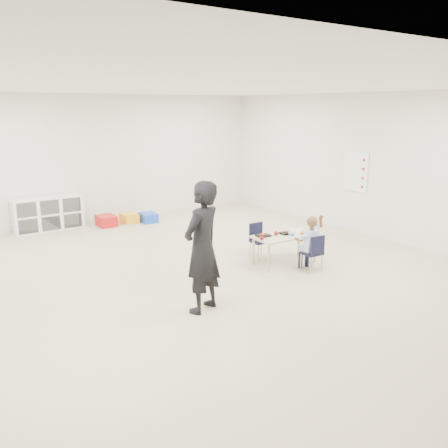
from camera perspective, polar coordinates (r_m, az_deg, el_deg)
room at (r=6.91m, az=-2.26°, el=4.59°), size 9.00×9.02×2.80m
table at (r=7.85m, az=7.30°, el=-3.00°), size 1.10×0.59×0.49m
chair_near at (r=7.58m, az=10.51°, el=-3.40°), size 0.30×0.28×0.59m
chair_far at (r=8.12m, az=4.33°, el=-2.03°), size 0.30×0.28×0.59m
child at (r=7.53m, az=10.56°, el=-2.16°), size 0.41×0.41×0.93m
lunch_tray_near at (r=7.85m, az=7.55°, el=-1.07°), size 0.23×0.17×0.03m
lunch_tray_far at (r=7.65m, az=4.75°, el=-1.39°), size 0.23×0.17×0.03m
milk_carton at (r=7.72m, az=8.12°, el=-1.07°), size 0.07×0.07×0.10m
bread_roll at (r=7.86m, az=9.50°, el=-0.99°), size 0.09×0.09×0.07m
apple_near at (r=7.72m, az=6.28°, el=-1.13°), size 0.07×0.07×0.07m
apple_far at (r=7.43m, az=4.56°, el=-1.68°), size 0.07×0.07×0.07m
cubby_shelf at (r=10.56m, az=-20.42°, el=1.17°), size 1.40×0.40×0.70m
rules_poster at (r=10.01m, az=15.55°, el=6.11°), size 0.02×0.60×0.80m
adult at (r=5.85m, az=-2.64°, el=-2.84°), size 0.71×0.60×1.66m
bin_red at (r=10.61m, az=-13.97°, el=0.38°), size 0.37×0.47×0.23m
bin_yellow at (r=10.82m, az=-11.33°, el=0.72°), size 0.33×0.42×0.20m
bin_blue at (r=10.78m, az=-9.09°, el=0.77°), size 0.34×0.43×0.20m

